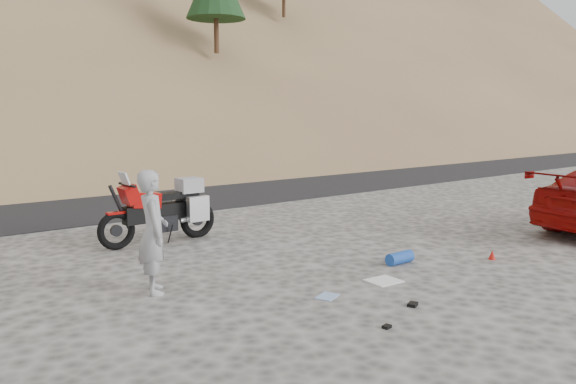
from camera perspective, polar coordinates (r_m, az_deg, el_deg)
name	(u,v)px	position (r m, az deg, el deg)	size (l,w,h in m)	color
ground	(274,275)	(8.70, -1.38, -8.42)	(140.00, 140.00, 0.00)	#484542
road	(82,202)	(16.65, -20.16, -0.95)	(120.00, 7.00, 0.05)	black
motorcycle	(164,211)	(10.95, -12.46, -1.87)	(2.42, 0.73, 1.44)	black
man	(155,292)	(8.11, -13.35, -9.88)	(0.62, 0.41, 1.71)	#939398
gear_white_cloth	(384,281)	(8.49, 9.69, -8.88)	(0.46, 0.41, 0.02)	white
gear_blue_mat	(400,258)	(9.46, 11.29, -6.57)	(0.20, 0.20, 0.51)	#1A439E
gear_bottle	(408,256)	(9.61, 12.05, -6.42)	(0.07, 0.07, 0.19)	#1A439E
gear_funnel	(492,255)	(10.16, 20.03, -6.02)	(0.12, 0.12, 0.16)	#B0120B
gear_glove_a	(413,304)	(7.53, 12.56, -11.08)	(0.15, 0.11, 0.04)	black
gear_glove_b	(387,327)	(6.76, 10.00, -13.31)	(0.10, 0.08, 0.03)	black
gear_blue_cloth	(327,296)	(7.72, 4.00, -10.54)	(0.32, 0.23, 0.01)	#85A1CE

